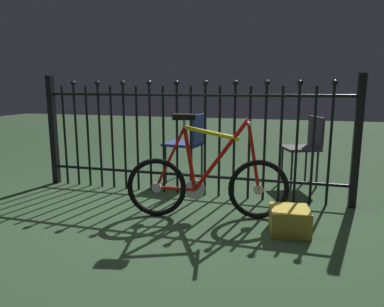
{
  "coord_description": "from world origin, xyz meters",
  "views": [
    {
      "loc": [
        1.06,
        -2.94,
        1.17
      ],
      "look_at": [
        0.18,
        0.21,
        0.55
      ],
      "focal_mm": 33.18,
      "sensor_mm": 36.0,
      "label": 1
    }
  ],
  "objects": [
    {
      "name": "iron_fence",
      "position": [
        -0.06,
        0.69,
        0.65
      ],
      "size": [
        3.43,
        0.07,
        1.29
      ],
      "color": "black",
      "rests_on": "ground"
    },
    {
      "name": "ground_plane",
      "position": [
        0.0,
        0.0,
        0.0
      ],
      "size": [
        20.0,
        20.0,
        0.0
      ],
      "primitive_type": "plane",
      "color": "#283F27"
    },
    {
      "name": "display_crate",
      "position": [
        1.09,
        -0.11,
        0.1
      ],
      "size": [
        0.34,
        0.34,
        0.2
      ],
      "primitive_type": "cube",
      "rotation": [
        0.0,
        0.0,
        0.14
      ],
      "color": "#B29933",
      "rests_on": "ground"
    },
    {
      "name": "chair_navy",
      "position": [
        -0.1,
        1.14,
        0.53
      ],
      "size": [
        0.48,
        0.47,
        0.84
      ],
      "color": "black",
      "rests_on": "ground"
    },
    {
      "name": "chair_charcoal",
      "position": [
        1.26,
        1.42,
        0.51
      ],
      "size": [
        0.5,
        0.5,
        0.82
      ],
      "color": "black",
      "rests_on": "ground"
    },
    {
      "name": "bicycle",
      "position": [
        0.37,
        0.04,
        0.33
      ],
      "size": [
        1.44,
        0.44,
        0.93
      ],
      "color": "black",
      "rests_on": "ground"
    }
  ]
}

